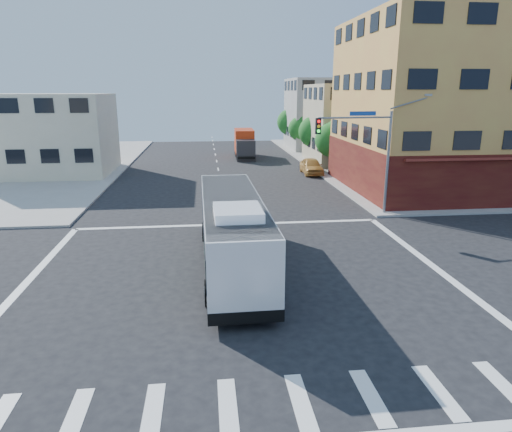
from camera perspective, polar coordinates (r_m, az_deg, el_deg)
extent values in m
plane|color=black|center=(20.31, -1.89, -8.62)|extent=(120.00, 120.00, 0.00)
cube|color=gray|center=(65.24, 27.76, 6.40)|extent=(50.00, 50.00, 0.15)
cube|color=gold|center=(42.78, 24.22, 12.38)|extent=(18.00, 15.00, 14.00)
cube|color=#5B2114|center=(43.21, 23.50, 5.77)|extent=(18.09, 15.08, 4.00)
cube|color=maroon|center=(37.08, 29.12, 6.23)|extent=(16.00, 1.60, 0.51)
cube|color=tan|center=(55.77, 13.12, 11.11)|extent=(12.00, 10.00, 9.00)
cube|color=#9C9C97|center=(69.09, 9.26, 12.47)|extent=(12.00, 10.00, 10.00)
cube|color=beige|center=(51.12, -24.48, 9.23)|extent=(12.00, 10.00, 8.00)
cylinder|color=gray|center=(32.11, 16.12, 6.25)|extent=(0.18, 0.18, 7.00)
cylinder|color=gray|center=(30.68, 12.32, 11.93)|extent=(5.01, 0.62, 0.12)
cube|color=black|center=(29.78, 7.77, 11.08)|extent=(0.32, 0.30, 1.00)
sphere|color=#FF0C0C|center=(29.59, 7.87, 11.63)|extent=(0.20, 0.20, 0.20)
sphere|color=yellow|center=(29.61, 7.85, 11.05)|extent=(0.20, 0.20, 0.20)
sphere|color=#19FF33|center=(29.63, 7.83, 10.47)|extent=(0.20, 0.20, 0.20)
cube|color=#154194|center=(30.88, 13.22, 12.36)|extent=(1.80, 0.22, 0.28)
cube|color=gray|center=(33.02, 20.68, 13.97)|extent=(0.50, 0.22, 0.14)
cylinder|color=#3D2716|center=(48.90, 9.40, 6.58)|extent=(0.28, 0.28, 1.92)
sphere|color=#19591C|center=(48.60, 9.52, 9.38)|extent=(3.60, 3.60, 3.60)
sphere|color=#19591C|center=(48.34, 10.13, 10.39)|extent=(2.52, 2.52, 2.52)
cylinder|color=#3D2716|center=(56.55, 7.21, 7.87)|extent=(0.28, 0.28, 1.99)
sphere|color=#19591C|center=(56.29, 7.30, 10.41)|extent=(3.80, 3.80, 3.80)
sphere|color=#19591C|center=(56.02, 7.81, 11.34)|extent=(2.66, 2.66, 2.66)
cylinder|color=#3D2716|center=(64.31, 5.54, 8.76)|extent=(0.28, 0.28, 1.89)
sphere|color=#19591C|center=(64.09, 5.60, 10.81)|extent=(3.40, 3.40, 3.40)
sphere|color=#19591C|center=(63.82, 6.03, 11.54)|extent=(2.38, 2.38, 2.38)
cylinder|color=#3D2716|center=(72.10, 4.23, 9.56)|extent=(0.28, 0.28, 2.03)
sphere|color=#19591C|center=(71.88, 4.27, 11.63)|extent=(4.00, 4.00, 4.00)
sphere|color=#19591C|center=(71.61, 4.65, 12.41)|extent=(2.80, 2.80, 2.80)
cube|color=black|center=(22.13, -2.93, -4.93)|extent=(2.87, 12.76, 0.48)
cube|color=silver|center=(21.72, -2.97, -1.73)|extent=(2.86, 12.73, 3.02)
cube|color=black|center=(21.67, -2.98, -1.26)|extent=(2.91, 12.35, 1.32)
cube|color=black|center=(27.76, -3.95, 2.22)|extent=(2.48, 0.10, 1.43)
cube|color=#E5590C|center=(27.57, -3.99, 4.37)|extent=(2.02, 0.08, 0.30)
cube|color=silver|center=(21.34, -3.03, 1.98)|extent=(2.80, 12.48, 0.13)
cube|color=silver|center=(18.21, -2.30, 0.47)|extent=(1.92, 2.35, 0.38)
cube|color=#107D36|center=(21.41, -6.48, -4.23)|extent=(0.10, 5.82, 0.30)
cube|color=#107D36|center=(21.59, 0.77, -3.95)|extent=(0.10, 5.82, 0.30)
cylinder|color=black|center=(25.94, -6.39, -2.01)|extent=(0.33, 1.10, 1.10)
cylinder|color=#99999E|center=(25.94, -6.72, -2.02)|extent=(0.05, 0.55, 0.55)
cylinder|color=black|center=(26.09, -0.83, -1.81)|extent=(0.33, 1.10, 1.10)
cylinder|color=#99999E|center=(26.10, -0.51, -1.80)|extent=(0.05, 0.55, 0.55)
cylinder|color=black|center=(18.34, -5.95, -9.55)|extent=(0.33, 1.10, 1.10)
cylinder|color=#99999E|center=(18.34, -6.41, -9.57)|extent=(0.05, 0.55, 0.55)
cylinder|color=black|center=(18.55, 1.99, -9.18)|extent=(0.33, 1.10, 1.10)
cylinder|color=#99999E|center=(18.57, 2.45, -9.16)|extent=(0.05, 0.55, 0.55)
cube|color=#28272C|center=(56.10, -1.29, 8.20)|extent=(2.31, 2.22, 2.53)
cube|color=black|center=(55.14, -1.24, 8.48)|extent=(2.04, 0.15, 0.97)
cube|color=red|center=(59.68, -1.50, 9.38)|extent=(2.52, 5.53, 2.92)
cube|color=black|center=(58.70, -1.42, 7.80)|extent=(2.41, 7.85, 0.29)
cylinder|color=black|center=(56.35, -2.34, 7.42)|extent=(0.31, 0.98, 0.97)
cylinder|color=black|center=(56.46, -0.25, 7.45)|extent=(0.31, 0.98, 0.97)
cylinder|color=black|center=(59.14, -2.45, 7.80)|extent=(0.31, 0.98, 0.97)
cylinder|color=black|center=(59.25, -0.45, 7.83)|extent=(0.31, 0.98, 0.97)
cylinder|color=black|center=(61.55, -2.53, 8.09)|extent=(0.31, 0.98, 0.97)
cylinder|color=black|center=(61.66, -0.61, 8.12)|extent=(0.31, 0.98, 0.97)
imported|color=gold|center=(47.39, 6.95, 6.21)|extent=(2.05, 4.81, 1.62)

